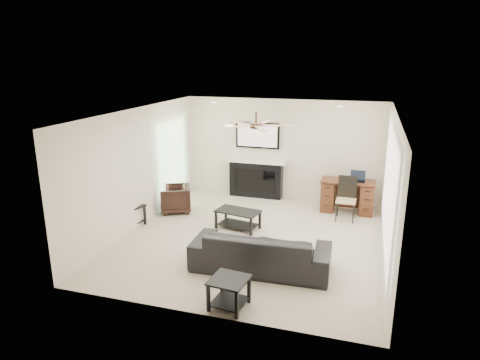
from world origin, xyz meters
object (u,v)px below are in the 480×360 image
Objects in this scene: sofa at (261,251)px; coffee_table at (238,219)px; armchair at (175,199)px; desk at (347,196)px; fireplace_unit at (256,161)px.

sofa is 2.58× the size of coffee_table.
sofa is 3.37m from armchair.
desk reaches higher than armchair.
fireplace_unit is 2.44m from desk.
desk reaches higher than sofa.
coffee_table is 0.47× the size of fireplace_unit.
sofa reaches higher than armchair.
armchair is at bearing -163.20° from desk.
coffee_table is 2.73m from desk.
coffee_table is 2.32m from fireplace_unit.
fireplace_unit is at bearing 111.23° from armchair.
sofa is 1.91× the size of desk.
fireplace_unit is 1.57× the size of desk.
armchair is at bearing -41.83° from sofa.
armchair is at bearing -132.67° from fireplace_unit.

